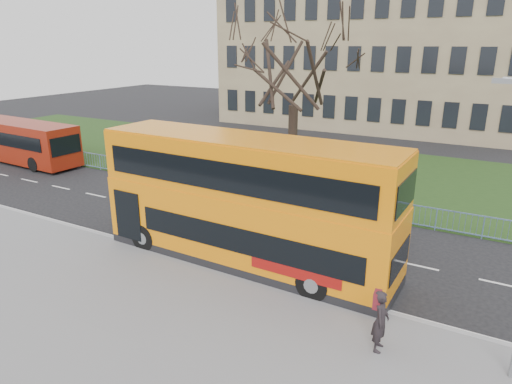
{
  "coord_description": "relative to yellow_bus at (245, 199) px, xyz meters",
  "views": [
    {
      "loc": [
        8.32,
        -14.8,
        8.42
      ],
      "look_at": [
        -0.51,
        1.0,
        2.47
      ],
      "focal_mm": 32.0,
      "sensor_mm": 36.0,
      "label": 1
    }
  ],
  "objects": [
    {
      "name": "yellow_bus",
      "position": [
        0.0,
        0.0,
        0.0
      ],
      "size": [
        12.01,
        3.15,
        5.0
      ],
      "rotation": [
        0.0,
        0.0,
        -0.02
      ],
      "color": "orange",
      "rests_on": "ground"
    },
    {
      "name": "bare_tree",
      "position": [
        -2.86,
        10.51,
        3.13
      ],
      "size": [
        8.02,
        8.02,
        11.46
      ],
      "primitive_type": null,
      "color": "black",
      "rests_on": "grass_verge"
    },
    {
      "name": "ground",
      "position": [
        0.14,
        0.51,
        -2.68
      ],
      "size": [
        120.0,
        120.0,
        0.0
      ],
      "primitive_type": "plane",
      "color": "black",
      "rests_on": "ground"
    },
    {
      "name": "red_bus",
      "position": [
        -22.98,
        5.9,
        -1.09
      ],
      "size": [
        11.45,
        3.1,
        2.99
      ],
      "rotation": [
        0.0,
        0.0,
        -0.05
      ],
      "color": "maroon",
      "rests_on": "ground"
    },
    {
      "name": "pavement",
      "position": [
        0.14,
        -6.24,
        -2.62
      ],
      "size": [
        80.0,
        10.5,
        0.12
      ],
      "primitive_type": "cube",
      "color": "slate",
      "rests_on": "ground"
    },
    {
      "name": "pedestrian",
      "position": [
        6.15,
        -3.05,
        -1.64
      ],
      "size": [
        0.5,
        0.71,
        1.84
      ],
      "primitive_type": "imported",
      "rotation": [
        0.0,
        0.0,
        1.67
      ],
      "color": "black",
      "rests_on": "pavement"
    },
    {
      "name": "grass_verge",
      "position": [
        0.14,
        14.81,
        -2.64
      ],
      "size": [
        80.0,
        15.4,
        0.08
      ],
      "primitive_type": "cube",
      "color": "#1C3714",
      "rests_on": "ground"
    },
    {
      "name": "civic_building",
      "position": [
        -4.86,
        35.51,
        4.32
      ],
      "size": [
        30.0,
        15.0,
        14.0
      ],
      "primitive_type": "cube",
      "color": "#836E53",
      "rests_on": "ground"
    },
    {
      "name": "kerb",
      "position": [
        0.14,
        -1.04,
        -2.61
      ],
      "size": [
        80.0,
        0.2,
        0.14
      ],
      "primitive_type": "cube",
      "color": "gray",
      "rests_on": "ground"
    },
    {
      "name": "guard_railing",
      "position": [
        0.14,
        7.11,
        -2.13
      ],
      "size": [
        40.0,
        0.12,
        1.1
      ],
      "primitive_type": null,
      "color": "#6889B9",
      "rests_on": "ground"
    }
  ]
}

